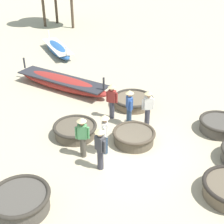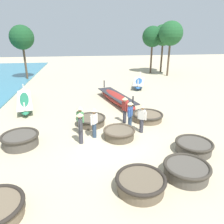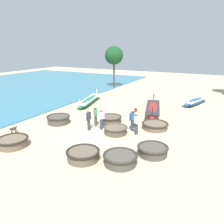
# 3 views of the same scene
# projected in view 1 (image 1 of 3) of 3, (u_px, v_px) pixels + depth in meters

# --- Properties ---
(ground_plane) EXTENTS (80.00, 80.00, 0.00)m
(ground_plane) POSITION_uv_depth(u_px,v_px,m) (125.00, 154.00, 11.87)
(ground_plane) COLOR #BCAD8C
(coracle_front_left) EXTENTS (1.97, 1.97, 0.48)m
(coracle_front_left) POSITION_uv_depth(u_px,v_px,m) (133.00, 101.00, 15.09)
(coracle_front_left) COLOR brown
(coracle_front_left) RESTS_ON ground
(coracle_nearest) EXTENTS (1.71, 1.71, 0.52)m
(coracle_nearest) POSITION_uv_depth(u_px,v_px,m) (134.00, 136.00, 12.37)
(coracle_nearest) COLOR brown
(coracle_nearest) RESTS_ON ground
(coracle_far_right) EXTENTS (1.85, 1.85, 0.63)m
(coracle_far_right) POSITION_uv_depth(u_px,v_px,m) (20.00, 201.00, 9.29)
(coracle_far_right) COLOR #4C473F
(coracle_far_right) RESTS_ON ground
(coracle_far_left) EXTENTS (1.81, 1.81, 0.52)m
(coracle_far_left) POSITION_uv_depth(u_px,v_px,m) (75.00, 130.00, 12.80)
(coracle_far_left) COLOR brown
(coracle_far_left) RESTS_ON ground
(coracle_upturned) EXTENTS (1.77, 1.77, 0.54)m
(coracle_upturned) POSITION_uv_depth(u_px,v_px,m) (220.00, 125.00, 13.11)
(coracle_upturned) COLOR #4C473F
(coracle_upturned) RESTS_ON ground
(long_boat_blue_hull) EXTENTS (2.26, 4.66, 1.11)m
(long_boat_blue_hull) POSITION_uv_depth(u_px,v_px,m) (57.00, 49.00, 21.83)
(long_boat_blue_hull) COLOR #285693
(long_boat_blue_hull) RESTS_ON ground
(long_boat_green_hull) EXTENTS (2.74, 5.93, 1.24)m
(long_boat_green_hull) POSITION_uv_depth(u_px,v_px,m) (62.00, 82.00, 16.75)
(long_boat_green_hull) COLOR maroon
(long_boat_green_hull) RESTS_ON ground
(fisherman_standing_left) EXTENTS (0.40, 0.40, 1.67)m
(fisherman_standing_left) POSITION_uv_depth(u_px,v_px,m) (105.00, 132.00, 11.44)
(fisherman_standing_left) COLOR #2D425B
(fisherman_standing_left) RESTS_ON ground
(fisherman_hauling) EXTENTS (0.45, 0.38, 1.67)m
(fisherman_hauling) POSITION_uv_depth(u_px,v_px,m) (148.00, 106.00, 13.17)
(fisherman_hauling) COLOR #383842
(fisherman_hauling) RESTS_ON ground
(fisherman_crouching) EXTENTS (0.36, 0.47, 1.67)m
(fisherman_crouching) POSITION_uv_depth(u_px,v_px,m) (112.00, 99.00, 13.74)
(fisherman_crouching) COLOR #383842
(fisherman_crouching) RESTS_ON ground
(fisherman_with_hat) EXTENTS (0.36, 0.47, 1.67)m
(fisherman_with_hat) POSITION_uv_depth(u_px,v_px,m) (129.00, 105.00, 13.21)
(fisherman_with_hat) COLOR #2D425B
(fisherman_with_hat) RESTS_ON ground
(fisherman_by_coracle) EXTENTS (0.36, 0.53, 1.67)m
(fisherman_by_coracle) POSITION_uv_depth(u_px,v_px,m) (100.00, 146.00, 10.65)
(fisherman_by_coracle) COLOR #383842
(fisherman_by_coracle) RESTS_ON ground
(fisherman_standing_right) EXTENTS (0.41, 0.39, 1.67)m
(fisherman_standing_right) POSITION_uv_depth(u_px,v_px,m) (82.00, 135.00, 11.26)
(fisherman_standing_right) COLOR #4C473D
(fisherman_standing_right) RESTS_ON ground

